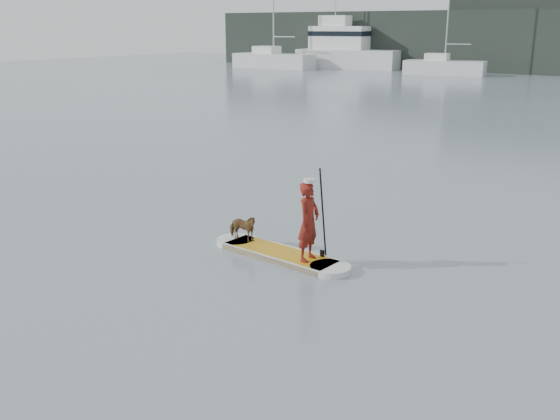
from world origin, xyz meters
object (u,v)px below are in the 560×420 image
Objects in this scene: dog at (242,228)px; sailboat_a at (273,60)px; motor_yacht_b at (344,49)px; sailboat_c at (444,67)px; paddler at (309,222)px; paddleboard at (280,254)px.

dog is 0.05× the size of sailboat_a.
motor_yacht_b is at bearing 31.77° from sailboat_a.
sailboat_a is at bearing 174.79° from sailboat_c.
sailboat_c is at bearing 14.45° from paddler.
paddler is at bearing -55.59° from sailboat_a.
paddleboard is 0.25× the size of sailboat_a.
dog is 57.84m from motor_yacht_b.
paddler is at bearing -68.44° from motor_yacht_b.
paddler reaches higher than paddleboard.
paddler is 0.12× the size of sailboat_a.
sailboat_c is (-15.40, 48.65, -0.11)m from paddler.
sailboat_a is at bearing 32.74° from paddler.
paddleboard is 58.14m from sailboat_a.
motor_yacht_b is at bearing 25.14° from paddler.
paddleboard is 2.11× the size of paddler.
sailboat_c reaches higher than dog.
sailboat_a reaches higher than dog.
dog is at bearing -56.91° from sailboat_a.
sailboat_c is (-14.68, 48.58, 0.73)m from paddleboard.
paddleboard is 1.10m from paddler.
paddleboard is at bearing -102.45° from dog.
paddler is 58.60m from sailboat_a.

